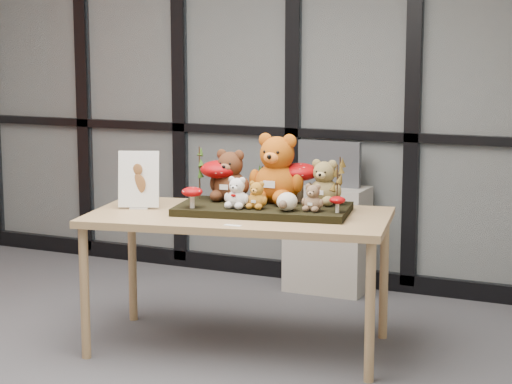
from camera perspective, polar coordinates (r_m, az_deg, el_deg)
The scene contains 25 objects.
floor at distance 4.84m, azimuth -14.49°, elevation -11.38°, with size 5.00×5.00×0.00m, color #505055.
room_shell at distance 4.53m, azimuth -15.38°, elevation 8.92°, with size 5.00×5.00×5.00m.
glass_partition at distance 6.62m, azimuth -1.32°, elevation 7.03°, with size 4.90×0.06×2.78m.
display_table at distance 5.03m, azimuth -1.05°, elevation -2.08°, with size 1.74×1.11×0.76m.
diorama_tray at distance 5.04m, azimuth 0.45°, elevation -1.05°, with size 0.93×0.46×0.04m, color black.
bear_pooh_yellow at distance 5.10m, azimuth 1.32°, elevation 1.70°, with size 0.32×0.29×0.42m, color #B4530F, non-canonical shape.
bear_brown_medium at distance 5.17m, azimuth -1.58°, elevation 1.21°, with size 0.24×0.22×0.32m, color #4F2916, non-canonical shape.
bear_tan_back at distance 5.07m, azimuth 4.23°, elevation 0.76°, with size 0.21×0.19×0.27m, color olive, non-canonical shape.
bear_small_yellow at distance 4.93m, azimuth 0.06°, elevation -0.09°, with size 0.13×0.11×0.16m, color #B5721E, non-canonical shape.
bear_white_bow at distance 4.95m, azimuth -1.17°, elevation 0.07°, with size 0.14×0.13×0.19m, color white, non-canonical shape.
bear_beige_small at distance 4.87m, azimuth 3.53°, elevation -0.25°, with size 0.12×0.11×0.16m, color #826246, non-canonical shape.
plush_cream_hedgehog at distance 4.87m, azimuth 1.93°, elevation -0.54°, with size 0.08×0.08×0.11m, color #F0E9CF, non-canonical shape.
mushroom_back_left at distance 5.20m, azimuth -2.22°, elevation 0.86°, with size 0.22×0.22×0.25m, color #920407, non-canonical shape.
mushroom_back_right at distance 5.14m, azimuth 2.69°, elevation 0.71°, with size 0.22×0.22×0.24m, color #920407, non-canonical shape.
mushroom_front_left at distance 4.96m, azimuth -3.95°, elevation -0.27°, with size 0.11×0.11×0.13m, color #920407, non-canonical shape.
mushroom_front_right at distance 4.84m, azimuth 5.03°, elevation -0.72°, with size 0.09×0.09×0.09m, color #920407, non-canonical shape.
sprig_green_far_left at distance 5.23m, azimuth -3.49°, elevation 1.19°, with size 0.05×0.05×0.30m, color #13370C, non-canonical shape.
sprig_green_mid_left at distance 5.25m, azimuth -1.89°, elevation 0.74°, with size 0.05×0.05×0.21m, color #13370C, non-canonical shape.
sprig_dry_far_right at distance 5.04m, azimuth 5.18°, elevation 0.67°, with size 0.05×0.05×0.27m, color brown, non-canonical shape.
sprig_dry_mid_right at distance 4.92m, azimuth 5.02°, elevation 0.31°, with size 0.05×0.05×0.24m, color brown, non-canonical shape.
sprig_green_centre at distance 5.21m, azimuth 0.39°, elevation 0.56°, with size 0.05×0.05×0.19m, color #13370C, non-canonical shape.
sign_holder at distance 5.18m, azimuth -7.24°, elevation 0.63°, with size 0.23×0.14×0.32m.
label_card at distance 4.70m, azimuth -1.43°, elevation -2.07°, with size 0.09×0.03×0.00m, color white.
cabinet at distance 6.27m, azimuth 4.41°, elevation -2.91°, with size 0.54×0.31×0.71m, color #ABA598.
monitor at distance 6.20m, azimuth 4.53°, elevation 1.74°, with size 0.43×0.05×0.31m.
Camera 1 is at (2.91, -3.47, 1.69)m, focal length 65.00 mm.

